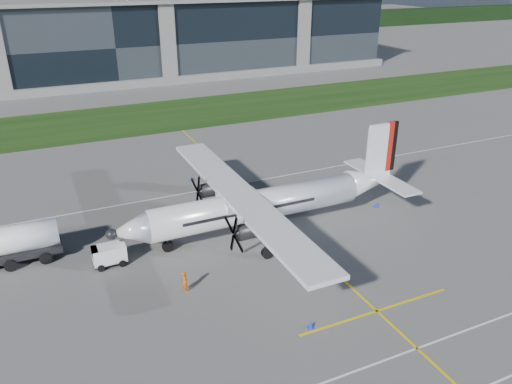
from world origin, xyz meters
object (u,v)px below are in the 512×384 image
at_px(turboprop_aircraft, 267,187).
at_px(safety_cone_stbdwing, 192,179).
at_px(safety_cone_fwd, 105,260).
at_px(ground_crew_person, 185,280).
at_px(safety_cone_portwing, 311,325).
at_px(safety_cone_nose_stbd, 114,247).
at_px(safety_cone_tail, 376,205).
at_px(baggage_tug, 109,255).

bearing_deg(turboprop_aircraft, safety_cone_stbdwing, 101.12).
height_order(safety_cone_stbdwing, safety_cone_fwd, same).
height_order(ground_crew_person, safety_cone_fwd, ground_crew_person).
bearing_deg(safety_cone_fwd, turboprop_aircraft, -1.43).
distance_m(safety_cone_portwing, safety_cone_nose_stbd, 18.12).
distance_m(safety_cone_portwing, safety_cone_tail, 19.63).
relative_size(turboprop_aircraft, safety_cone_portwing, 55.74).
bearing_deg(ground_crew_person, baggage_tug, 37.19).
bearing_deg(baggage_tug, safety_cone_nose_stbd, 73.40).
bearing_deg(safety_cone_nose_stbd, ground_crew_person, -65.23).
height_order(turboprop_aircraft, safety_cone_tail, turboprop_aircraft).
bearing_deg(safety_cone_stbdwing, safety_cone_portwing, -91.10).
xyz_separation_m(safety_cone_portwing, safety_cone_tail, (14.85, 12.84, 0.00)).
bearing_deg(safety_cone_nose_stbd, safety_cone_fwd, -120.14).
bearing_deg(safety_cone_fwd, safety_cone_tail, -1.43).
relative_size(baggage_tug, safety_cone_portwing, 5.41).
xyz_separation_m(safety_cone_portwing, safety_cone_stbdwing, (0.51, 26.49, 0.00)).
relative_size(safety_cone_tail, safety_cone_nose_stbd, 1.00).
bearing_deg(safety_cone_stbdwing, safety_cone_fwd, -131.14).
relative_size(safety_cone_tail, safety_cone_stbdwing, 1.00).
bearing_deg(safety_cone_stbdwing, safety_cone_nose_stbd, -132.55).
bearing_deg(safety_cone_nose_stbd, baggage_tug, -106.60).
bearing_deg(baggage_tug, safety_cone_stbdwing, 50.55).
xyz_separation_m(baggage_tug, ground_crew_person, (4.29, -5.94, 0.15)).
relative_size(ground_crew_person, safety_cone_nose_stbd, 3.83).
height_order(turboprop_aircraft, safety_cone_stbdwing, turboprop_aircraft).
xyz_separation_m(safety_cone_portwing, safety_cone_fwd, (-10.85, 13.49, 0.00)).
relative_size(safety_cone_tail, safety_cone_fwd, 1.00).
relative_size(safety_cone_portwing, safety_cone_stbdwing, 1.00).
bearing_deg(ground_crew_person, safety_cone_fwd, 38.08).
distance_m(ground_crew_person, safety_cone_stbdwing, 20.41).
bearing_deg(safety_cone_portwing, baggage_tug, 128.50).
bearing_deg(safety_cone_portwing, safety_cone_nose_stbd, 122.95).
bearing_deg(ground_crew_person, turboprop_aircraft, -56.22).
distance_m(ground_crew_person, safety_cone_fwd, 7.85).
xyz_separation_m(safety_cone_tail, safety_cone_fwd, (-25.70, 0.64, 0.00)).
height_order(safety_cone_portwing, safety_cone_nose_stbd, same).
distance_m(turboprop_aircraft, safety_cone_stbdwing, 14.17).
distance_m(turboprop_aircraft, safety_cone_tail, 12.36).
distance_m(turboprop_aircraft, safety_cone_portwing, 14.07).
height_order(baggage_tug, safety_cone_portwing, baggage_tug).
bearing_deg(safety_cone_portwing, turboprop_aircraft, 76.59).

